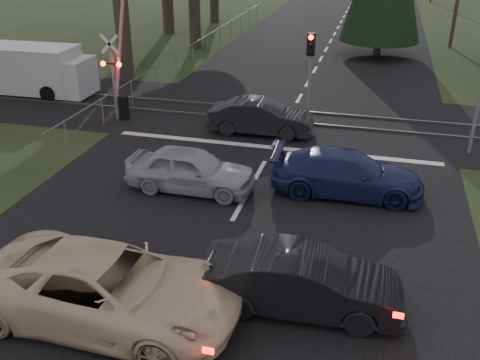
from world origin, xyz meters
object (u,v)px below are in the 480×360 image
(traffic_signal_center, at_px, (310,65))
(cream_coupe, at_px, (108,288))
(dark_hatchback, at_px, (303,282))
(crossing_signal, at_px, (118,75))
(silver_car, at_px, (191,170))
(white_van, at_px, (34,70))
(blue_sedan, at_px, (347,173))
(dark_car_far, at_px, (261,117))

(traffic_signal_center, bearing_deg, cream_coupe, -100.54)
(dark_hatchback, bearing_deg, crossing_signal, 38.59)
(cream_coupe, relative_size, silver_car, 1.40)
(crossing_signal, height_order, cream_coupe, crossing_signal)
(cream_coupe, xyz_separation_m, dark_hatchback, (4.13, 1.43, -0.09))
(silver_car, bearing_deg, white_van, 54.30)
(silver_car, height_order, blue_sedan, silver_car)
(crossing_signal, relative_size, traffic_signal_center, 1.70)
(cream_coupe, height_order, blue_sedan, cream_coupe)
(traffic_signal_center, relative_size, dark_car_far, 0.94)
(dark_hatchback, relative_size, silver_car, 1.05)
(dark_car_far, height_order, white_van, white_van)
(blue_sedan, bearing_deg, white_van, 63.73)
(silver_car, bearing_deg, dark_car_far, -10.14)
(silver_car, xyz_separation_m, dark_car_far, (1.09, 5.74, -0.01))
(crossing_signal, bearing_deg, cream_coupe, -65.08)
(traffic_signal_center, height_order, cream_coupe, traffic_signal_center)
(traffic_signal_center, height_order, dark_hatchback, traffic_signal_center)
(traffic_signal_center, bearing_deg, blue_sedan, -69.64)
(cream_coupe, distance_m, white_van, 19.19)
(cream_coupe, xyz_separation_m, white_van, (-11.91, 15.05, 0.41))
(traffic_signal_center, xyz_separation_m, dark_car_far, (-1.80, -1.04, -2.09))
(blue_sedan, relative_size, white_van, 0.78)
(dark_hatchback, xyz_separation_m, blue_sedan, (0.48, 6.19, -0.02))
(crossing_signal, xyz_separation_m, blue_sedan, (10.40, -4.84, -1.34))
(silver_car, bearing_deg, cream_coupe, -175.82)
(dark_car_far, relative_size, white_van, 0.68)
(cream_coupe, height_order, white_van, white_van)
(traffic_signal_center, xyz_separation_m, dark_hatchback, (1.64, -11.92, -2.07))
(crossing_signal, xyz_separation_m, dark_hatchback, (9.92, -11.03, -1.32))
(crossing_signal, relative_size, cream_coupe, 1.16)
(silver_car, bearing_deg, dark_hatchback, -137.95)
(cream_coupe, xyz_separation_m, silver_car, (-0.41, 6.58, -0.10))
(crossing_signal, distance_m, traffic_signal_center, 8.36)
(traffic_signal_center, distance_m, silver_car, 7.65)
(blue_sedan, xyz_separation_m, dark_car_far, (-3.92, 4.70, -0.00))
(dark_hatchback, distance_m, silver_car, 6.86)
(blue_sedan, bearing_deg, crossing_signal, 62.98)
(traffic_signal_center, distance_m, dark_hatchback, 12.21)
(silver_car, distance_m, dark_car_far, 5.84)
(dark_car_far, xyz_separation_m, white_van, (-12.60, 2.73, 0.53))
(silver_car, bearing_deg, blue_sedan, -77.61)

